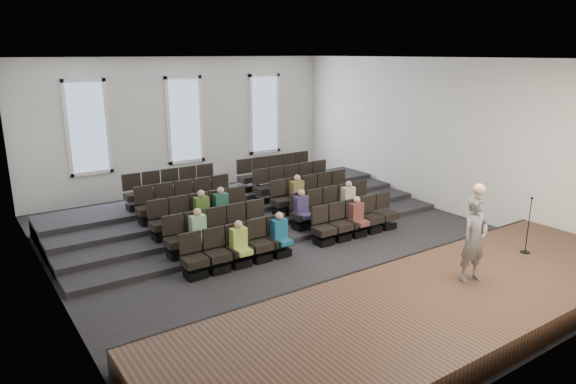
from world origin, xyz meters
The scene contains 14 objects.
ground centered at (0.00, 0.00, 0.00)m, with size 14.00×14.00×0.00m, color black.
ceiling centered at (0.00, 0.00, 5.01)m, with size 12.00×14.00×0.02m, color white.
wall_back centered at (0.00, 7.02, 2.50)m, with size 12.00×0.04×5.00m, color silver.
wall_front centered at (0.00, -7.02, 2.50)m, with size 12.00×0.04×5.00m, color silver.
wall_left centered at (-6.02, 0.00, 2.50)m, with size 0.04×14.00×5.00m, color silver.
wall_right centered at (6.02, 0.00, 2.50)m, with size 0.04×14.00×5.00m, color silver.
stage centered at (0.00, -5.10, 0.25)m, with size 11.80×3.60×0.50m, color #503222.
stage_lip centered at (0.00, -3.33, 0.25)m, with size 11.80×0.06×0.52m, color black.
risers centered at (0.00, 3.17, 0.20)m, with size 11.80×4.80×0.60m.
seating_rows centered at (0.00, 1.54, 0.68)m, with size 6.80×4.70×1.67m.
windows centered at (0.00, 6.95, 2.70)m, with size 8.44×0.10×3.24m.
audience centered at (-0.21, 0.45, 0.83)m, with size 5.45×2.64×1.10m.
speaker centered at (1.21, -4.99, 1.41)m, with size 0.66×0.43×1.81m, color slate.
mic_stand centered at (3.59, -4.76, 0.91)m, with size 0.23×0.23×1.39m.
Camera 1 is at (-7.61, -11.07, 5.15)m, focal length 32.00 mm.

